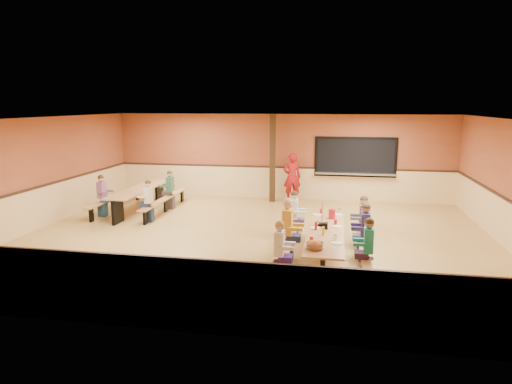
# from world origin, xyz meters

# --- Properties ---
(ground) EXTENTS (12.00, 12.00, 0.00)m
(ground) POSITION_xyz_m (0.00, 0.00, 0.00)
(ground) COLOR olive
(ground) RESTS_ON ground
(room_envelope) EXTENTS (12.04, 10.04, 3.02)m
(room_envelope) POSITION_xyz_m (0.00, 0.00, 0.69)
(room_envelope) COLOR brown
(room_envelope) RESTS_ON ground
(kitchen_pass_through) EXTENTS (2.78, 0.28, 1.38)m
(kitchen_pass_through) POSITION_xyz_m (2.60, 4.96, 1.49)
(kitchen_pass_through) COLOR black
(kitchen_pass_through) RESTS_ON ground
(structural_post) EXTENTS (0.18, 0.18, 3.00)m
(structural_post) POSITION_xyz_m (-0.20, 4.40, 1.50)
(structural_post) COLOR black
(structural_post) RESTS_ON ground
(cafeteria_table_main) EXTENTS (1.91, 3.70, 0.74)m
(cafeteria_table_main) POSITION_xyz_m (1.82, -1.61, 0.53)
(cafeteria_table_main) COLOR #AD7544
(cafeteria_table_main) RESTS_ON ground
(cafeteria_table_second) EXTENTS (1.91, 3.70, 0.74)m
(cafeteria_table_second) POSITION_xyz_m (-4.11, 2.25, 0.53)
(cafeteria_table_second) COLOR #AD7544
(cafeteria_table_second) RESTS_ON ground
(seated_child_white_left) EXTENTS (0.37, 0.30, 1.22)m
(seated_child_white_left) POSITION_xyz_m (0.99, -2.89, 0.61)
(seated_child_white_left) COLOR silver
(seated_child_white_left) RESTS_ON ground
(seated_adult_yellow) EXTENTS (0.44, 0.36, 1.36)m
(seated_adult_yellow) POSITION_xyz_m (0.99, -1.56, 0.68)
(seated_adult_yellow) COLOR gold
(seated_adult_yellow) RESTS_ON ground
(seated_child_grey_left) EXTENTS (0.38, 0.31, 1.24)m
(seated_child_grey_left) POSITION_xyz_m (0.99, -0.08, 0.62)
(seated_child_grey_left) COLOR silver
(seated_child_grey_left) RESTS_ON ground
(seated_child_teal_right) EXTENTS (0.38, 0.31, 1.22)m
(seated_child_teal_right) POSITION_xyz_m (2.64, -2.43, 0.61)
(seated_child_teal_right) COLOR teal
(seated_child_teal_right) RESTS_ON ground
(seated_child_navy_right) EXTENTS (0.39, 0.32, 1.26)m
(seated_child_navy_right) POSITION_xyz_m (2.64, -1.27, 0.63)
(seated_child_navy_right) COLOR navy
(seated_child_navy_right) RESTS_ON ground
(seated_child_char_right) EXTENTS (0.39, 0.32, 1.25)m
(seated_child_char_right) POSITION_xyz_m (2.64, -0.43, 0.63)
(seated_child_char_right) COLOR #484B51
(seated_child_char_right) RESTS_ON ground
(seated_child_purple_sec) EXTENTS (0.39, 0.32, 1.25)m
(seated_child_purple_sec) POSITION_xyz_m (-4.93, 1.37, 0.62)
(seated_child_purple_sec) COLOR #7C4C70
(seated_child_purple_sec) RESTS_ON ground
(seated_child_green_sec) EXTENTS (0.38, 0.31, 1.23)m
(seated_child_green_sec) POSITION_xyz_m (-3.28, 2.72, 0.62)
(seated_child_green_sec) COLOR #31664B
(seated_child_green_sec) RESTS_ON ground
(seated_child_tan_sec) EXTENTS (0.37, 0.30, 1.20)m
(seated_child_tan_sec) POSITION_xyz_m (-3.28, 1.00, 0.60)
(seated_child_tan_sec) COLOR beige
(seated_child_tan_sec) RESTS_ON ground
(standing_woman) EXTENTS (0.71, 0.56, 1.70)m
(standing_woman) POSITION_xyz_m (0.47, 4.55, 0.85)
(standing_woman) COLOR #A41217
(standing_woman) RESTS_ON ground
(punch_pitcher) EXTENTS (0.16, 0.16, 0.22)m
(punch_pitcher) POSITION_xyz_m (1.92, -0.61, 0.85)
(punch_pitcher) COLOR #B11725
(punch_pitcher) RESTS_ON cafeteria_table_main
(chip_bowl) EXTENTS (0.32, 0.32, 0.15)m
(chip_bowl) POSITION_xyz_m (1.65, -2.93, 0.81)
(chip_bowl) COLOR orange
(chip_bowl) RESTS_ON cafeteria_table_main
(napkin_dispenser) EXTENTS (0.10, 0.14, 0.13)m
(napkin_dispenser) POSITION_xyz_m (1.80, -1.51, 0.80)
(napkin_dispenser) COLOR black
(napkin_dispenser) RESTS_ON cafeteria_table_main
(condiment_mustard) EXTENTS (0.06, 0.06, 0.17)m
(condiment_mustard) POSITION_xyz_m (1.77, -2.00, 0.82)
(condiment_mustard) COLOR yellow
(condiment_mustard) RESTS_ON cafeteria_table_main
(condiment_ketchup) EXTENTS (0.06, 0.06, 0.17)m
(condiment_ketchup) POSITION_xyz_m (1.61, -1.64, 0.82)
(condiment_ketchup) COLOR #B2140F
(condiment_ketchup) RESTS_ON cafeteria_table_main
(table_paddle) EXTENTS (0.16, 0.16, 0.56)m
(table_paddle) POSITION_xyz_m (1.72, -1.30, 0.88)
(table_paddle) COLOR black
(table_paddle) RESTS_ON cafeteria_table_main
(place_settings) EXTENTS (0.65, 3.30, 0.11)m
(place_settings) POSITION_xyz_m (1.82, -1.61, 0.80)
(place_settings) COLOR beige
(place_settings) RESTS_ON cafeteria_table_main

